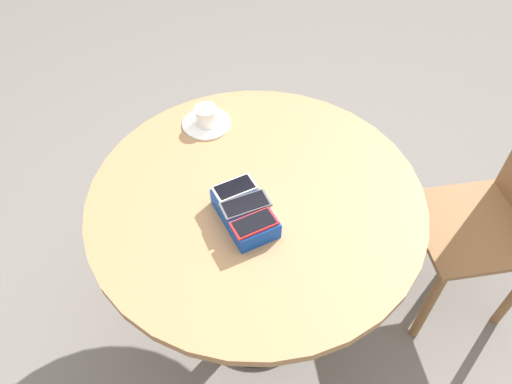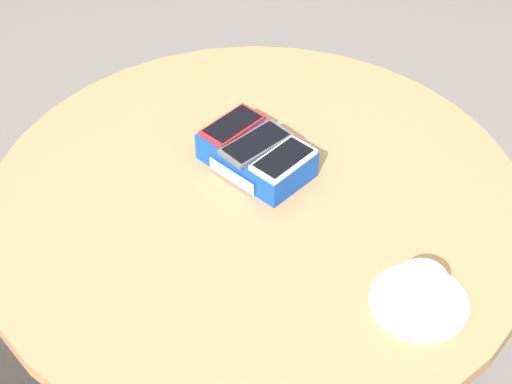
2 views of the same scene
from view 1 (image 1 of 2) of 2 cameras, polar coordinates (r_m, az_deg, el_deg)
name	(u,v)px [view 1 (image 1 of 2)]	position (r m, az deg, el deg)	size (l,w,h in m)	color
ground_plane	(256,316)	(2.16, 0.00, -13.95)	(8.00, 8.00, 0.00)	slate
round_table	(256,222)	(1.61, 0.00, -3.42)	(1.03, 1.03, 0.78)	#2D2D2D
phone_box	(245,213)	(1.43, -1.27, -2.44)	(0.21, 0.13, 0.06)	#0F42AD
phone_red	(254,223)	(1.36, -0.22, -3.61)	(0.07, 0.12, 0.01)	red
phone_gray	(245,204)	(1.40, -1.22, -1.43)	(0.07, 0.14, 0.01)	#515156
phone_white	(235,188)	(1.44, -2.45, 0.45)	(0.07, 0.12, 0.01)	silver
saucer	(207,124)	(1.74, -5.66, 7.79)	(0.17, 0.17, 0.01)	white
coffee_cup	(206,115)	(1.72, -5.73, 8.76)	(0.09, 0.08, 0.06)	white
chair_near_window	(492,219)	(2.01, 25.39, -2.83)	(0.50, 0.50, 0.94)	brown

